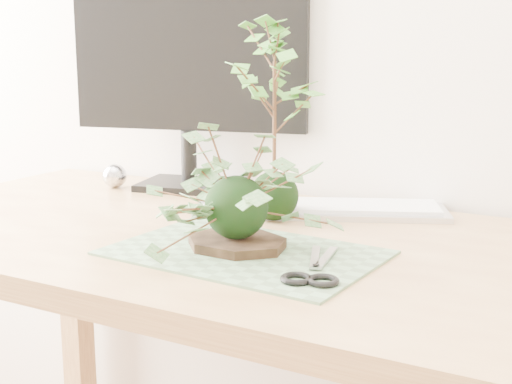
% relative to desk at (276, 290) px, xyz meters
% --- Properties ---
extents(desk, '(1.60, 0.70, 0.74)m').
position_rel_desk_xyz_m(desk, '(0.00, 0.00, 0.00)').
color(desk, tan).
rests_on(desk, ground_plane).
extents(cutting_mat, '(0.42, 0.30, 0.00)m').
position_rel_desk_xyz_m(cutting_mat, '(-0.01, -0.09, 0.09)').
color(cutting_mat, '#506D4C').
rests_on(cutting_mat, desk).
extents(stone_dish, '(0.18, 0.18, 0.01)m').
position_rel_desk_xyz_m(stone_dish, '(-0.03, -0.08, 0.10)').
color(stone_dish, black).
rests_on(stone_dish, cutting_mat).
extents(ivy_kokedama, '(0.32, 0.32, 0.20)m').
position_rel_desk_xyz_m(ivy_kokedama, '(-0.03, -0.08, 0.20)').
color(ivy_kokedama, black).
rests_on(ivy_kokedama, stone_dish).
extents(maple_kokedama, '(0.23, 0.23, 0.38)m').
position_rel_desk_xyz_m(maple_kokedama, '(-0.07, 0.12, 0.36)').
color(maple_kokedama, black).
rests_on(maple_kokedama, desk).
extents(keyboard, '(0.50, 0.33, 0.02)m').
position_rel_desk_xyz_m(keyboard, '(-0.02, 0.22, 0.10)').
color(keyboard, '#B6B6BB').
rests_on(keyboard, desk).
extents(monitor, '(0.53, 0.20, 0.47)m').
position_rel_desk_xyz_m(monitor, '(-0.37, 0.30, 0.36)').
color(monitor, black).
rests_on(monitor, desk).
extents(foil_ball, '(0.05, 0.05, 0.05)m').
position_rel_desk_xyz_m(foil_ball, '(-0.53, 0.21, 0.12)').
color(foil_ball, white).
rests_on(foil_ball, desk).
extents(scissors, '(0.09, 0.19, 0.01)m').
position_rel_desk_xyz_m(scissors, '(0.13, -0.16, 0.10)').
color(scissors, '#979799').
rests_on(scissors, cutting_mat).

